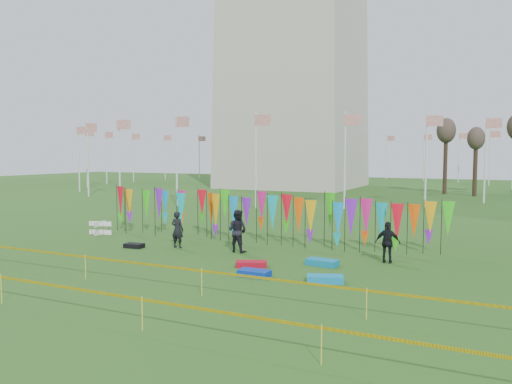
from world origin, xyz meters
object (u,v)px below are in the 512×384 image
at_px(person_right, 388,242).
at_px(kite_bag_red, 251,264).
at_px(kite_bag_turquoise, 322,262).
at_px(kite_bag_black, 134,246).
at_px(person_left, 177,230).
at_px(person_mid, 237,231).
at_px(box_kite, 100,228).
at_px(kite_bag_teal, 325,279).
at_px(kite_bag_blue, 254,273).

distance_m(person_right, kite_bag_red, 5.76).
xyz_separation_m(kite_bag_turquoise, kite_bag_black, (-9.42, -0.30, -0.02)).
height_order(person_left, kite_bag_red, person_left).
bearing_deg(person_mid, box_kite, -1.81).
bearing_deg(kite_bag_black, person_right, 9.39).
relative_size(box_kite, person_left, 0.43).
distance_m(person_left, kite_bag_black, 2.25).
relative_size(person_left, person_mid, 0.90).
height_order(box_kite, person_right, person_right).
bearing_deg(person_right, kite_bag_teal, 67.09).
bearing_deg(box_kite, person_right, -1.21).
bearing_deg(person_mid, kite_bag_turquoise, 171.92).
xyz_separation_m(person_mid, kite_bag_black, (-4.99, -1.28, -0.88)).
bearing_deg(kite_bag_red, person_left, 157.35).
height_order(person_left, kite_bag_blue, person_left).
xyz_separation_m(kite_bag_blue, kite_bag_teal, (2.63, 0.34, -0.00)).
xyz_separation_m(kite_bag_turquoise, kite_bag_red, (-2.49, -1.47, -0.01)).
xyz_separation_m(person_mid, kite_bag_turquoise, (4.43, -0.98, -0.86)).
height_order(person_left, kite_bag_teal, person_left).
bearing_deg(kite_bag_red, person_right, 32.92).
xyz_separation_m(person_left, kite_bag_teal, (8.47, -3.14, -0.77)).
height_order(box_kite, kite_bag_black, box_kite).
xyz_separation_m(person_right, kite_bag_red, (-4.80, -3.10, -0.75)).
distance_m(person_left, kite_bag_teal, 9.07).
bearing_deg(person_mid, kite_bag_blue, 129.97).
xyz_separation_m(person_left, kite_bag_black, (-1.89, -0.94, -0.78)).
bearing_deg(person_left, kite_bag_black, 25.97).
xyz_separation_m(kite_bag_blue, kite_bag_red, (-0.80, 1.37, -0.01)).
bearing_deg(kite_bag_blue, person_mid, 125.63).
relative_size(person_mid, person_right, 1.14).
bearing_deg(kite_bag_turquoise, kite_bag_blue, -120.78).
xyz_separation_m(person_right, kite_bag_blue, (-4.00, -4.48, -0.74)).
distance_m(person_mid, person_right, 6.77).
relative_size(kite_bag_turquoise, kite_bag_black, 1.38).
height_order(box_kite, kite_bag_teal, box_kite).
relative_size(person_mid, kite_bag_red, 1.59).
height_order(kite_bag_blue, kite_bag_black, kite_bag_blue).
distance_m(kite_bag_turquoise, kite_bag_teal, 2.68).
distance_m(box_kite, person_mid, 9.34).
xyz_separation_m(person_right, kite_bag_black, (-11.73, -1.94, -0.76)).
height_order(person_right, kite_bag_turquoise, person_right).
bearing_deg(kite_bag_turquoise, person_right, 35.40).
height_order(kite_bag_turquoise, kite_bag_blue, kite_bag_turquoise).
distance_m(kite_bag_black, kite_bag_teal, 10.59).
bearing_deg(person_right, person_left, 1.14).
bearing_deg(kite_bag_red, box_kite, 162.92).
height_order(person_left, kite_bag_turquoise, person_left).
relative_size(box_kite, kite_bag_red, 0.62).
relative_size(kite_bag_blue, kite_bag_teal, 0.92).
distance_m(box_kite, kite_bag_teal, 15.31).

